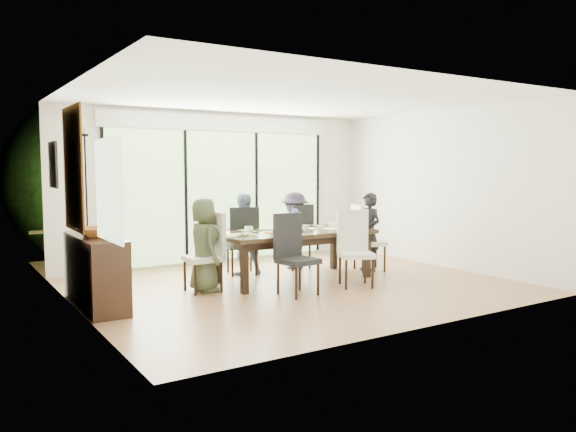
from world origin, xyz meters
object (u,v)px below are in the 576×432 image
cup_a (249,230)px  cup_c (332,224)px  person_far_left (242,234)px  laptop (248,234)px  chair_left_end (203,252)px  chair_near_right (356,249)px  cup_b (306,228)px  chair_right_end (370,237)px  person_right_end (369,232)px  person_far_right (295,230)px  bowl (96,232)px  chair_far_right (294,236)px  sideboard (95,271)px  chair_far_left (242,240)px  vase (295,226)px  table_top (294,233)px  person_left_end (204,245)px  chair_near_left (298,254)px

cup_a → cup_c: bearing=-1.9°
person_far_left → laptop: bearing=72.4°
chair_left_end → cup_c: bearing=93.4°
chair_near_right → cup_a: bearing=164.1°
cup_a → cup_b: cup_a is taller
chair_left_end → chair_right_end: (3.00, 0.00, 0.00)m
person_right_end → laptop: size_ratio=3.91×
chair_near_right → cup_c: 1.05m
person_far_right → bowl: size_ratio=2.79×
person_far_right → cup_a: (-1.25, -0.68, 0.15)m
chair_right_end → cup_c: chair_right_end is taller
chair_far_right → bowl: (-3.50, -1.00, 0.38)m
person_right_end → person_far_left: size_ratio=1.00×
chair_far_right → chair_near_right: 1.72m
person_far_left → laptop: (-0.40, -0.93, 0.12)m
chair_right_end → sideboard: (-4.45, -0.05, -0.11)m
chair_left_end → chair_far_left: size_ratio=1.00×
person_far_left → cup_c: (1.25, -0.73, 0.15)m
vase → cup_a: size_ratio=0.97×
person_far_left → laptop: size_ratio=3.91×
chair_far_left → table_top: bearing=134.0°
chair_near_right → person_far_left: size_ratio=0.85×
person_far_right → vase: (-0.50, -0.78, 0.17)m
table_top → chair_far_left: bearing=117.9°
person_right_end → person_far_left: bearing=-116.4°
table_top → person_right_end: 1.48m
chair_left_end → chair_right_end: same height
laptop → bowl: size_ratio=0.71×
person_left_end → bowl: 1.51m
chair_near_left → person_far_left: 1.70m
chair_far_right → cup_b: 1.06m
table_top → vase: (0.05, 0.05, 0.09)m
chair_left_end → bowl: bearing=-83.1°
table_top → bowl: bearing=-177.0°
person_left_end → cup_b: (1.63, -0.10, 0.15)m
vase → sideboard: sideboard is taller
table_top → sideboard: size_ratio=1.54×
chair_far_left → person_far_left: 0.10m
chair_near_left → person_right_end: person_right_end is taller
chair_right_end → laptop: chair_right_end is taller
table_top → chair_near_right: chair_near_right is taller
table_top → person_right_end: person_right_end is taller
person_far_right → cup_b: person_far_right is taller
chair_near_right → person_far_right: person_far_right is taller
chair_near_right → cup_c: (0.30, 0.97, 0.25)m
chair_far_left → cup_a: size_ratio=8.87×
chair_left_end → person_far_left: 1.34m
chair_far_left → cup_b: 1.15m
vase → bowl: size_ratio=0.26×
person_left_end → person_right_end: size_ratio=1.00×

